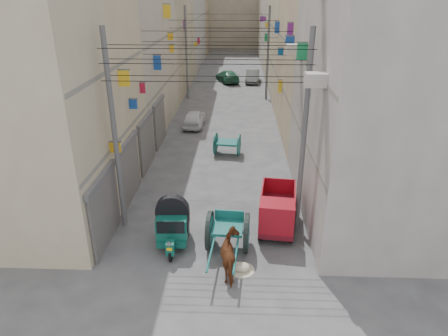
{
  "coord_description": "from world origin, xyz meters",
  "views": [
    {
      "loc": [
        1.15,
        -8.29,
        9.06
      ],
      "look_at": [
        0.57,
        6.5,
        2.5
      ],
      "focal_mm": 32.0,
      "sensor_mm": 36.0,
      "label": 1
    }
  ],
  "objects_px": {
    "auto_rickshaw": "(173,222)",
    "tonga_cart": "(228,231)",
    "distant_car_green": "(228,76)",
    "horse": "(232,256)",
    "distant_car_grey": "(253,76)",
    "second_cart": "(227,143)",
    "feed_sack": "(242,267)",
    "mini_truck": "(277,214)",
    "distant_car_white": "(194,118)"
  },
  "relations": [
    {
      "from": "tonga_cart",
      "to": "horse",
      "type": "relative_size",
      "value": 1.95
    },
    {
      "from": "mini_truck",
      "to": "feed_sack",
      "type": "relative_size",
      "value": 5.58
    },
    {
      "from": "mini_truck",
      "to": "distant_car_grey",
      "type": "xyz_separation_m",
      "value": [
        -0.19,
        29.68,
        -0.17
      ]
    },
    {
      "from": "tonga_cart",
      "to": "distant_car_white",
      "type": "relative_size",
      "value": 0.98
    },
    {
      "from": "tonga_cart",
      "to": "distant_car_white",
      "type": "xyz_separation_m",
      "value": [
        -2.91,
        15.19,
        -0.19
      ]
    },
    {
      "from": "auto_rickshaw",
      "to": "horse",
      "type": "xyz_separation_m",
      "value": [
        2.32,
        -1.79,
        -0.19
      ]
    },
    {
      "from": "auto_rickshaw",
      "to": "distant_car_grey",
      "type": "height_order",
      "value": "auto_rickshaw"
    },
    {
      "from": "auto_rickshaw",
      "to": "distant_car_grey",
      "type": "bearing_deg",
      "value": 80.15
    },
    {
      "from": "auto_rickshaw",
      "to": "mini_truck",
      "type": "xyz_separation_m",
      "value": [
        4.07,
        0.95,
        -0.1
      ]
    },
    {
      "from": "feed_sack",
      "to": "tonga_cart",
      "type": "bearing_deg",
      "value": 112.3
    },
    {
      "from": "auto_rickshaw",
      "to": "distant_car_grey",
      "type": "xyz_separation_m",
      "value": [
        3.88,
        30.63,
        -0.27
      ]
    },
    {
      "from": "tonga_cart",
      "to": "mini_truck",
      "type": "relative_size",
      "value": 1.06
    },
    {
      "from": "distant_car_grey",
      "to": "distant_car_green",
      "type": "xyz_separation_m",
      "value": [
        -2.73,
        -0.02,
        -0.04
      ]
    },
    {
      "from": "second_cart",
      "to": "horse",
      "type": "height_order",
      "value": "horse"
    },
    {
      "from": "auto_rickshaw",
      "to": "mini_truck",
      "type": "distance_m",
      "value": 4.18
    },
    {
      "from": "tonga_cart",
      "to": "horse",
      "type": "xyz_separation_m",
      "value": [
        0.2,
        -1.49,
        -0.05
      ]
    },
    {
      "from": "horse",
      "to": "distant_car_grey",
      "type": "xyz_separation_m",
      "value": [
        1.56,
        32.42,
        -0.08
      ]
    },
    {
      "from": "horse",
      "to": "distant_car_green",
      "type": "bearing_deg",
      "value": -98.53
    },
    {
      "from": "feed_sack",
      "to": "distant_car_green",
      "type": "xyz_separation_m",
      "value": [
        -1.49,
        32.21,
        0.48
      ]
    },
    {
      "from": "distant_car_green",
      "to": "distant_car_white",
      "type": "bearing_deg",
      "value": 63.93
    },
    {
      "from": "second_cart",
      "to": "horse",
      "type": "xyz_separation_m",
      "value": [
        0.53,
        -11.18,
        0.03
      ]
    },
    {
      "from": "feed_sack",
      "to": "horse",
      "type": "distance_m",
      "value": 0.71
    },
    {
      "from": "mini_truck",
      "to": "feed_sack",
      "type": "distance_m",
      "value": 2.99
    },
    {
      "from": "auto_rickshaw",
      "to": "distant_car_green",
      "type": "height_order",
      "value": "auto_rickshaw"
    },
    {
      "from": "mini_truck",
      "to": "distant_car_green",
      "type": "xyz_separation_m",
      "value": [
        -2.91,
        29.66,
        -0.21
      ]
    },
    {
      "from": "horse",
      "to": "distant_car_white",
      "type": "height_order",
      "value": "horse"
    },
    {
      "from": "auto_rickshaw",
      "to": "feed_sack",
      "type": "bearing_deg",
      "value": -33.62
    },
    {
      "from": "tonga_cart",
      "to": "mini_truck",
      "type": "xyz_separation_m",
      "value": [
        1.95,
        1.26,
        0.04
      ]
    },
    {
      "from": "tonga_cart",
      "to": "feed_sack",
      "type": "xyz_separation_m",
      "value": [
        0.53,
        -1.29,
        -0.64
      ]
    },
    {
      "from": "distant_car_white",
      "to": "second_cart",
      "type": "bearing_deg",
      "value": 116.93
    },
    {
      "from": "horse",
      "to": "distant_car_grey",
      "type": "bearing_deg",
      "value": -103.35
    },
    {
      "from": "distant_car_grey",
      "to": "feed_sack",
      "type": "bearing_deg",
      "value": -88.72
    },
    {
      "from": "tonga_cart",
      "to": "distant_car_grey",
      "type": "distance_m",
      "value": 30.99
    },
    {
      "from": "second_cart",
      "to": "distant_car_green",
      "type": "relative_size",
      "value": 0.39
    },
    {
      "from": "mini_truck",
      "to": "horse",
      "type": "relative_size",
      "value": 1.84
    },
    {
      "from": "second_cart",
      "to": "distant_car_grey",
      "type": "distance_m",
      "value": 21.35
    },
    {
      "from": "distant_car_grey",
      "to": "distant_car_green",
      "type": "height_order",
      "value": "distant_car_grey"
    },
    {
      "from": "feed_sack",
      "to": "distant_car_grey",
      "type": "relative_size",
      "value": 0.14
    },
    {
      "from": "auto_rickshaw",
      "to": "tonga_cart",
      "type": "bearing_deg",
      "value": -10.84
    },
    {
      "from": "auto_rickshaw",
      "to": "second_cart",
      "type": "xyz_separation_m",
      "value": [
        1.79,
        9.39,
        -0.22
      ]
    },
    {
      "from": "auto_rickshaw",
      "to": "second_cart",
      "type": "bearing_deg",
      "value": 76.57
    },
    {
      "from": "distant_car_grey",
      "to": "horse",
      "type": "bearing_deg",
      "value": -89.28
    },
    {
      "from": "distant_car_grey",
      "to": "distant_car_green",
      "type": "relative_size",
      "value": 0.94
    },
    {
      "from": "feed_sack",
      "to": "distant_car_grey",
      "type": "height_order",
      "value": "distant_car_grey"
    },
    {
      "from": "auto_rickshaw",
      "to": "horse",
      "type": "distance_m",
      "value": 2.94
    },
    {
      "from": "auto_rickshaw",
      "to": "distant_car_white",
      "type": "height_order",
      "value": "auto_rickshaw"
    },
    {
      "from": "second_cart",
      "to": "feed_sack",
      "type": "xyz_separation_m",
      "value": [
        0.86,
        -10.98,
        -0.56
      ]
    },
    {
      "from": "second_cart",
      "to": "distant_car_green",
      "type": "xyz_separation_m",
      "value": [
        -0.63,
        21.23,
        -0.09
      ]
    },
    {
      "from": "distant_car_green",
      "to": "distant_car_grey",
      "type": "bearing_deg",
      "value": 161.33
    },
    {
      "from": "auto_rickshaw",
      "to": "distant_car_grey",
      "type": "relative_size",
      "value": 0.57
    }
  ]
}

